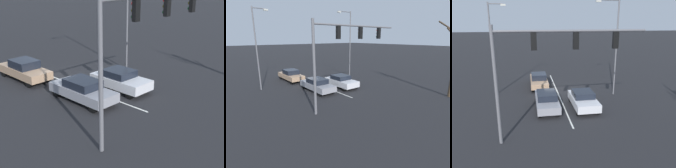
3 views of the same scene
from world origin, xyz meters
TOP-DOWN VIEW (x-y plane):
  - ground_plane at (0.00, 0.00)m, footprint 240.00×240.00m
  - lane_stripe_left_divider at (0.00, 1.51)m, footprint 0.12×15.03m
  - car_silver_leftlane_front at (-1.57, 5.44)m, footprint 1.86×4.14m
  - car_gray_midlane_front at (1.45, 5.07)m, footprint 1.77×4.61m
  - car_tan_midlane_second at (1.75, -1.11)m, footprint 1.78×4.71m
  - traffic_signal_gantry at (1.93, 10.01)m, footprint 8.71×0.37m
  - street_lamp_left_shoulder at (-5.16, 2.61)m, footprint 2.21×0.24m

SIDE VIEW (x-z plane):
  - ground_plane at x=0.00m, z-range 0.00..0.00m
  - lane_stripe_left_divider at x=0.00m, z-range 0.00..0.01m
  - car_gray_midlane_front at x=1.45m, z-range 0.02..1.41m
  - car_silver_leftlane_front at x=-1.57m, z-range 0.02..1.42m
  - car_tan_midlane_second at x=1.75m, z-range 0.01..1.52m
  - street_lamp_left_shoulder at x=-5.16m, z-range 0.67..9.59m
  - traffic_signal_gantry at x=1.93m, z-range 1.70..8.57m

